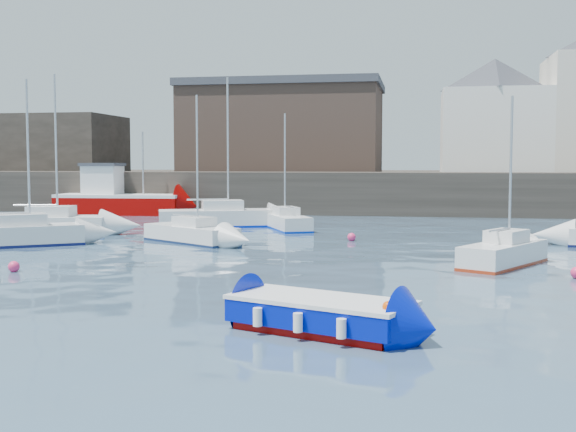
% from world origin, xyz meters
% --- Properties ---
extents(water, '(220.00, 220.00, 0.00)m').
position_xyz_m(water, '(0.00, 0.00, 0.00)').
color(water, '#2D4760').
rests_on(water, ground).
extents(quay_wall, '(90.00, 5.00, 3.00)m').
position_xyz_m(quay_wall, '(0.00, 35.00, 1.50)').
color(quay_wall, '#28231E').
rests_on(quay_wall, ground).
extents(land_strip, '(90.00, 32.00, 2.80)m').
position_xyz_m(land_strip, '(0.00, 53.00, 1.40)').
color(land_strip, '#28231E').
rests_on(land_strip, ground).
extents(bldg_east_d, '(11.14, 11.14, 8.95)m').
position_xyz_m(bldg_east_d, '(11.00, 41.50, 7.36)').
color(bldg_east_d, white).
rests_on(bldg_east_d, land_strip).
extents(warehouse, '(16.40, 10.40, 7.60)m').
position_xyz_m(warehouse, '(-6.00, 43.00, 6.62)').
color(warehouse, '#3D2D26').
rests_on(warehouse, land_strip).
extents(bldg_west, '(14.00, 8.00, 5.00)m').
position_xyz_m(bldg_west, '(-28.00, 42.00, 5.30)').
color(bldg_west, '#353028').
rests_on(bldg_west, land_strip).
extents(blue_dinghy, '(4.38, 3.09, 0.77)m').
position_xyz_m(blue_dinghy, '(3.23, -1.76, 0.43)').
color(blue_dinghy, '#8B0200').
rests_on(blue_dinghy, ground).
extents(fishing_boat, '(9.06, 3.83, 5.89)m').
position_xyz_m(fishing_boat, '(-16.04, 31.48, 1.14)').
color(fishing_boat, '#8B0200').
rests_on(fishing_boat, ground).
extents(sailboat_a, '(5.71, 4.68, 7.37)m').
position_xyz_m(sailboat_a, '(-12.19, 11.98, 0.52)').
color(sailboat_a, silver).
rests_on(sailboat_a, ground).
extents(sailboat_b, '(5.27, 4.36, 6.75)m').
position_xyz_m(sailboat_b, '(-5.04, 14.70, 0.44)').
color(sailboat_b, silver).
rests_on(sailboat_b, ground).
extents(sailboat_c, '(3.60, 4.74, 6.09)m').
position_xyz_m(sailboat_c, '(8.34, 9.50, 0.47)').
color(sailboat_c, silver).
rests_on(sailboat_c, ground).
extents(sailboat_e, '(6.61, 3.12, 8.18)m').
position_xyz_m(sailboat_e, '(-13.58, 17.00, 0.53)').
color(sailboat_e, silver).
rests_on(sailboat_e, ground).
extents(sailboat_f, '(3.56, 5.13, 6.42)m').
position_xyz_m(sailboat_f, '(-1.87, 21.96, 0.45)').
color(sailboat_f, silver).
rests_on(sailboat_f, ground).
extents(sailboat_h, '(6.96, 4.34, 8.54)m').
position_xyz_m(sailboat_h, '(-6.10, 22.84, 0.56)').
color(sailboat_h, silver).
rests_on(sailboat_h, ground).
extents(buoy_near, '(0.39, 0.39, 0.39)m').
position_xyz_m(buoy_near, '(-8.20, 5.04, 0.00)').
color(buoy_near, '#ED2D69').
rests_on(buoy_near, ground).
extents(buoy_far, '(0.40, 0.40, 0.40)m').
position_xyz_m(buoy_far, '(2.19, 16.77, 0.00)').
color(buoy_far, '#ED2D69').
rests_on(buoy_far, ground).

